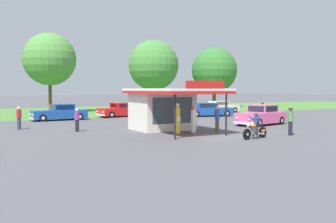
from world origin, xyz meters
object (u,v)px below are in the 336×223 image
parked_car_back_row_right (220,107)px  bystander_chatting_near_pumps (19,117)px  bystander_leaning_by_kiosk (217,118)px  motorcycle_with_rider (255,128)px  parked_car_back_row_centre_right (60,113)px  bystander_admiring_sedan (290,120)px  featured_classic_sedan (261,116)px  parked_car_back_row_centre_left (121,110)px  gas_pump_offside (193,121)px  bystander_standing_back_lot (262,109)px  bystander_strolling_foreground (77,120)px  gas_pump_nearside (177,120)px  parked_car_back_row_far_left (208,110)px

parked_car_back_row_right → bystander_chatting_near_pumps: bearing=-160.6°
bystander_leaning_by_kiosk → bystander_chatting_near_pumps: size_ratio=1.07×
parked_car_back_row_right → motorcycle_with_rider: bearing=-122.0°
parked_car_back_row_centre_right → bystander_admiring_sedan: (10.03, -18.76, 0.27)m
featured_classic_sedan → parked_car_back_row_centre_left: size_ratio=1.01×
gas_pump_offside → bystander_chatting_near_pumps: bearing=139.5°
parked_car_back_row_centre_left → bystander_leaning_by_kiosk: size_ratio=2.89×
motorcycle_with_rider → bystander_standing_back_lot: bearing=45.5°
gas_pump_offside → bystander_admiring_sedan: (4.85, -3.75, 0.11)m
gas_pump_offside → bystander_leaning_by_kiosk: bearing=-3.6°
featured_classic_sedan → bystander_admiring_sedan: size_ratio=2.94×
bystander_leaning_by_kiosk → gas_pump_offside: bearing=176.4°
bystander_strolling_foreground → bystander_standing_back_lot: bystander_standing_back_lot is taller
bystander_standing_back_lot → gas_pump_nearside: bearing=-150.7°
parked_car_back_row_centre_left → bystander_standing_back_lot: bystander_standing_back_lot is taller
bystander_admiring_sedan → bystander_chatting_near_pumps: 18.82m
motorcycle_with_rider → parked_car_back_row_centre_right: 20.11m
gas_pump_nearside → bystander_standing_back_lot: gas_pump_nearside is taller
bystander_admiring_sedan → parked_car_back_row_far_left: bearing=72.7°
parked_car_back_row_centre_right → bystander_strolling_foreground: 10.23m
gas_pump_offside → parked_car_back_row_far_left: 15.87m
gas_pump_offside → bystander_strolling_foreground: bearing=142.7°
gas_pump_offside → bystander_leaning_by_kiosk: gas_pump_offside is taller
gas_pump_nearside → parked_car_back_row_far_left: gas_pump_nearside is taller
bystander_strolling_foreground → gas_pump_nearside: bearing=-43.2°
gas_pump_nearside → bystander_leaning_by_kiosk: bearing=-2.2°
bystander_leaning_by_kiosk → bystander_admiring_sedan: size_ratio=1.01×
bystander_strolling_foreground → parked_car_back_row_far_left: bearing=24.9°
parked_car_back_row_centre_left → gas_pump_nearside: bearing=-99.3°
gas_pump_offside → motorcycle_with_rider: (1.90, -3.82, -0.18)m
parked_car_back_row_far_left → featured_classic_sedan: bearing=-100.3°
parked_car_back_row_right → parked_car_back_row_centre_right: bearing=-174.7°
bystander_leaning_by_kiosk → bystander_admiring_sedan: (3.00, -3.64, 0.01)m
parked_car_back_row_centre_right → bystander_leaning_by_kiosk: 16.68m
featured_classic_sedan → bystander_leaning_by_kiosk: 6.68m
parked_car_back_row_centre_left → bystander_standing_back_lot: (12.58, -7.85, 0.18)m
gas_pump_offside → bystander_chatting_near_pumps: (-9.65, 8.24, 0.04)m
parked_car_back_row_right → bystander_admiring_sedan: bearing=-115.8°
parked_car_back_row_centre_left → bystander_standing_back_lot: bearing=-32.0°
motorcycle_with_rider → parked_car_back_row_centre_right: size_ratio=0.41×
parked_car_back_row_right → bystander_leaning_by_kiosk: (-12.97, -16.96, 0.28)m
parked_car_back_row_right → bystander_strolling_foreground: bearing=-150.4°
gas_pump_nearside → parked_car_back_row_right: gas_pump_nearside is taller
featured_classic_sedan → bystander_leaning_by_kiosk: bearing=-158.6°
parked_car_back_row_far_left → bystander_strolling_foreground: size_ratio=3.46×
parked_car_back_row_far_left → parked_car_back_row_centre_right: (-15.08, 2.60, 0.02)m
parked_car_back_row_far_left → bystander_chatting_near_pumps: size_ratio=3.33×
gas_pump_offside → bystander_strolling_foreground: size_ratio=1.15×
parked_car_back_row_centre_right → bystander_standing_back_lot: 20.29m
parked_car_back_row_far_left → bystander_standing_back_lot: (4.17, -3.83, 0.19)m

